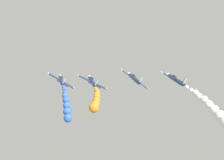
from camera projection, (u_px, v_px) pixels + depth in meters
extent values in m
cylinder|color=navy|center=(61.00, 80.00, 109.62)|extent=(1.53, 9.00, 1.53)
cone|color=white|center=(60.00, 76.00, 114.46)|extent=(1.45, 1.20, 1.45)
cube|color=navy|center=(61.00, 81.00, 109.25)|extent=(7.70, 1.90, 5.33)
cylinder|color=white|center=(48.00, 73.00, 107.85)|extent=(0.50, 1.40, 0.50)
cylinder|color=white|center=(74.00, 88.00, 110.65)|extent=(0.50, 1.40, 0.50)
cube|color=navy|center=(62.00, 83.00, 105.82)|extent=(3.24, 1.20, 2.29)
cube|color=white|center=(64.00, 81.00, 105.64)|extent=(1.02, 1.10, 1.40)
ellipsoid|color=black|center=(62.00, 78.00, 111.28)|extent=(1.06, 2.20, 1.03)
sphere|color=blue|center=(63.00, 87.00, 102.83)|extent=(0.93, 0.93, 0.93)
sphere|color=blue|center=(64.00, 89.00, 100.80)|extent=(1.12, 1.12, 1.12)
sphere|color=blue|center=(65.00, 92.00, 98.78)|extent=(1.25, 1.25, 1.25)
sphere|color=blue|center=(65.00, 96.00, 96.76)|extent=(1.62, 1.62, 1.62)
sphere|color=blue|center=(66.00, 100.00, 94.84)|extent=(1.85, 1.85, 1.85)
sphere|color=blue|center=(67.00, 106.00, 92.95)|extent=(1.99, 1.99, 1.99)
sphere|color=blue|center=(67.00, 112.00, 91.06)|extent=(2.13, 2.13, 2.13)
sphere|color=blue|center=(68.00, 118.00, 89.21)|extent=(2.20, 2.20, 2.20)
cylinder|color=navy|center=(92.00, 82.00, 101.84)|extent=(1.49, 9.00, 1.49)
cone|color=white|center=(90.00, 77.00, 106.68)|extent=(1.42, 1.20, 1.42)
cube|color=navy|center=(92.00, 82.00, 101.47)|extent=(8.14, 1.90, 4.61)
cylinder|color=white|center=(78.00, 75.00, 100.12)|extent=(0.49, 1.40, 0.49)
cylinder|color=white|center=(106.00, 89.00, 102.83)|extent=(0.49, 1.40, 0.49)
cube|color=navy|center=(95.00, 85.00, 98.04)|extent=(3.41, 1.20, 2.00)
cube|color=white|center=(96.00, 82.00, 97.84)|extent=(0.90, 1.10, 1.47)
ellipsoid|color=black|center=(92.00, 79.00, 103.49)|extent=(1.04, 2.20, 1.00)
sphere|color=orange|center=(95.00, 88.00, 95.37)|extent=(0.83, 0.83, 0.83)
sphere|color=orange|center=(96.00, 90.00, 93.67)|extent=(1.22, 1.22, 1.22)
sphere|color=orange|center=(97.00, 92.00, 91.99)|extent=(1.29, 1.29, 1.29)
sphere|color=orange|center=(97.00, 95.00, 90.23)|extent=(1.64, 1.64, 1.64)
sphere|color=orange|center=(97.00, 97.00, 88.48)|extent=(1.71, 1.71, 1.71)
sphere|color=orange|center=(96.00, 101.00, 86.77)|extent=(1.86, 1.86, 1.86)
sphere|color=orange|center=(95.00, 104.00, 85.05)|extent=(2.02, 2.02, 2.02)
sphere|color=orange|center=(94.00, 108.00, 83.27)|extent=(2.35, 2.35, 2.35)
cylinder|color=navy|center=(134.00, 79.00, 97.25)|extent=(1.54, 9.00, 1.54)
cone|color=white|center=(130.00, 74.00, 102.09)|extent=(1.46, 1.20, 1.46)
cube|color=navy|center=(135.00, 79.00, 96.88)|extent=(7.42, 1.90, 5.72)
cylinder|color=white|center=(122.00, 70.00, 95.46)|extent=(0.50, 1.40, 0.50)
cylinder|color=white|center=(147.00, 88.00, 98.30)|extent=(0.50, 1.40, 0.50)
cube|color=navy|center=(139.00, 82.00, 93.45)|extent=(3.13, 1.20, 2.45)
cube|color=white|center=(141.00, 79.00, 93.29)|extent=(1.08, 1.10, 1.36)
ellipsoid|color=black|center=(134.00, 76.00, 98.92)|extent=(1.06, 2.20, 1.04)
cylinder|color=navy|center=(176.00, 80.00, 90.53)|extent=(1.50, 9.00, 1.50)
cone|color=white|center=(169.00, 75.00, 95.37)|extent=(1.43, 1.20, 1.43)
cube|color=navy|center=(176.00, 81.00, 90.16)|extent=(8.05, 1.90, 4.77)
cylinder|color=white|center=(162.00, 72.00, 88.80)|extent=(0.49, 1.40, 0.49)
cylinder|color=white|center=(190.00, 88.00, 91.53)|extent=(0.49, 1.40, 0.49)
cube|color=navy|center=(182.00, 84.00, 86.73)|extent=(3.38, 1.20, 2.06)
cube|color=white|center=(184.00, 80.00, 86.53)|extent=(0.92, 1.10, 1.45)
ellipsoid|color=black|center=(174.00, 77.00, 92.18)|extent=(1.04, 2.20, 1.01)
sphere|color=white|center=(187.00, 87.00, 83.83)|extent=(1.01, 1.01, 1.01)
sphere|color=white|center=(191.00, 90.00, 81.95)|extent=(1.08, 1.08, 1.08)
sphere|color=white|center=(195.00, 93.00, 80.02)|extent=(1.41, 1.41, 1.41)
sphere|color=white|center=(199.00, 96.00, 78.10)|extent=(1.55, 1.55, 1.55)
sphere|color=white|center=(204.00, 100.00, 76.24)|extent=(1.79, 1.79, 1.79)
sphere|color=white|center=(209.00, 105.00, 74.40)|extent=(1.89, 1.89, 1.89)
sphere|color=white|center=(214.00, 110.00, 72.59)|extent=(2.05, 2.05, 2.05)
sphere|color=white|center=(220.00, 116.00, 70.81)|extent=(2.30, 2.30, 2.30)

